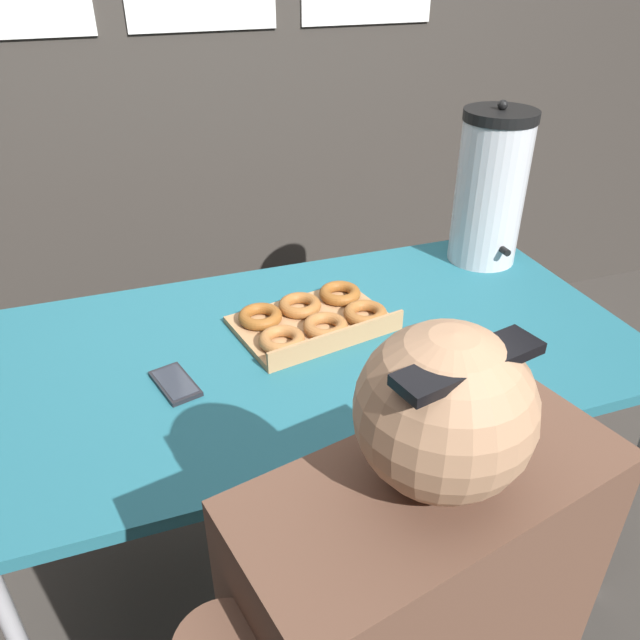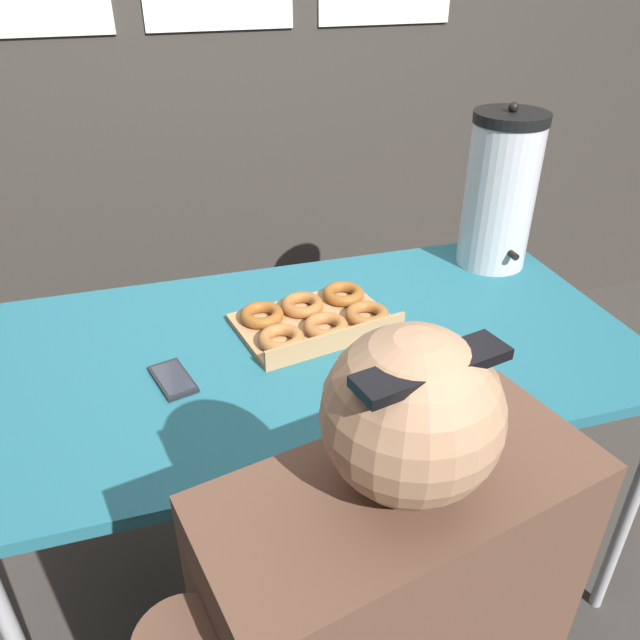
# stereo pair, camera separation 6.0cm
# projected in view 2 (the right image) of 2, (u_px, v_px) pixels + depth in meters

# --- Properties ---
(ground_plane) EXTENTS (12.00, 12.00, 0.00)m
(ground_plane) POSITION_uv_depth(u_px,v_px,m) (319.00, 557.00, 1.87)
(ground_plane) COLOR #3D3833
(back_wall) EXTENTS (6.00, 0.11, 2.53)m
(back_wall) POSITION_uv_depth(u_px,v_px,m) (220.00, 42.00, 2.22)
(back_wall) COLOR #38332D
(back_wall) RESTS_ON ground
(folding_table) EXTENTS (1.49, 0.82, 0.78)m
(folding_table) POSITION_uv_depth(u_px,v_px,m) (319.00, 358.00, 1.49)
(folding_table) COLOR #236675
(folding_table) RESTS_ON ground
(donut_box) EXTENTS (0.40, 0.31, 0.05)m
(donut_box) POSITION_uv_depth(u_px,v_px,m) (315.00, 319.00, 1.51)
(donut_box) COLOR tan
(donut_box) RESTS_ON folding_table
(coffee_urn) EXTENTS (0.20, 0.22, 0.45)m
(coffee_urn) POSITION_uv_depth(u_px,v_px,m) (500.00, 191.00, 1.71)
(coffee_urn) COLOR silver
(coffee_urn) RESTS_ON folding_table
(cell_phone) EXTENTS (0.10, 0.15, 0.01)m
(cell_phone) POSITION_uv_depth(u_px,v_px,m) (173.00, 379.00, 1.33)
(cell_phone) COLOR black
(cell_phone) RESTS_ON folding_table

